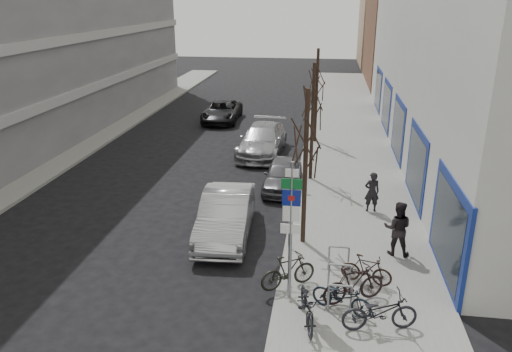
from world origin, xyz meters
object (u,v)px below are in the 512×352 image
(bike_far_curb, at_px, (380,309))
(pedestrian_near, at_px, (372,192))
(parked_car_back, at_px, (262,140))
(meter_back, at_px, (305,139))
(bike_near_right, at_px, (354,284))
(tree_near, at_px, (307,131))
(bike_mid_curb, at_px, (342,294))
(parked_car_front, at_px, (226,215))
(lane_car, at_px, (222,111))
(pedestrian_far, at_px, (397,228))
(highway_sign_pole, at_px, (291,223))
(tree_far, at_px, (317,74))
(bike_mid_inner, at_px, (288,271))
(meter_mid, at_px, (299,173))
(tree_mid, at_px, (313,95))
(meter_front, at_px, (289,227))
(bike_far_inner, at_px, (367,269))
(bike_rack, at_px, (339,274))
(parked_car_mid, at_px, (283,175))
(bike_near_left, at_px, (308,302))

(bike_far_curb, xyz_separation_m, pedestrian_near, (0.34, 7.64, 0.21))
(bike_far_curb, height_order, pedestrian_near, pedestrian_near)
(parked_car_back, bearing_deg, meter_back, 3.21)
(bike_near_right, xyz_separation_m, parked_car_back, (-4.38, 13.94, 0.08))
(tree_near, distance_m, bike_mid_curb, 5.40)
(tree_near, height_order, parked_car_front, tree_near)
(lane_car, bearing_deg, pedestrian_far, -63.63)
(bike_far_curb, bearing_deg, highway_sign_pole, 52.07)
(tree_far, bearing_deg, tree_near, -90.00)
(highway_sign_pole, xyz_separation_m, bike_mid_inner, (-0.07, 0.52, -1.77))
(meter_mid, relative_size, bike_near_right, 0.67)
(tree_far, bearing_deg, parked_car_front, -102.49)
(tree_mid, relative_size, lane_car, 1.09)
(meter_back, height_order, bike_far_curb, meter_back)
(meter_mid, relative_size, meter_back, 1.00)
(parked_car_back, distance_m, lane_car, 8.20)
(meter_front, bearing_deg, bike_far_inner, -38.58)
(bike_rack, height_order, parked_car_mid, parked_car_mid)
(lane_car, bearing_deg, meter_front, -73.01)
(meter_back, height_order, bike_mid_curb, meter_back)
(bike_rack, bearing_deg, tree_near, 112.48)
(bike_mid_curb, xyz_separation_m, bike_mid_inner, (-1.53, 0.98, 0.02))
(bike_near_right, xyz_separation_m, pedestrian_far, (1.50, 3.01, 0.37))
(meter_front, distance_m, pedestrian_near, 4.60)
(tree_mid, height_order, bike_near_left, tree_mid)
(bike_rack, xyz_separation_m, pedestrian_far, (1.89, 2.43, 0.43))
(meter_front, height_order, bike_mid_curb, meter_front)
(tree_far, bearing_deg, bike_far_inner, -82.62)
(tree_far, xyz_separation_m, parked_car_mid, (-1.20, -7.66, -3.44))
(meter_front, height_order, meter_mid, same)
(tree_far, xyz_separation_m, bike_mid_inner, (-0.27, -15.99, -3.41))
(parked_car_front, bearing_deg, bike_near_right, -44.93)
(meter_back, height_order, bike_far_inner, meter_back)
(bike_near_right, bearing_deg, tree_far, -20.48)
(meter_back, bearing_deg, pedestrian_far, -72.13)
(tree_mid, bearing_deg, highway_sign_pole, -91.14)
(pedestrian_near, bearing_deg, highway_sign_pole, 58.69)
(highway_sign_pole, xyz_separation_m, parked_car_back, (-2.60, 13.97, -1.66))
(bike_near_right, bearing_deg, tree_mid, -16.95)
(bike_rack, relative_size, tree_far, 0.41)
(meter_back, relative_size, bike_near_right, 0.67)
(highway_sign_pole, relative_size, bike_far_inner, 2.74)
(highway_sign_pole, xyz_separation_m, bike_rack, (1.40, 0.61, -1.80))
(tree_far, height_order, bike_near_left, tree_far)
(bike_far_curb, bearing_deg, pedestrian_far, -24.95)
(bike_mid_inner, height_order, bike_far_inner, bike_mid_inner)
(bike_near_right, xyz_separation_m, parked_car_front, (-4.38, 3.84, 0.09))
(bike_mid_curb, height_order, pedestrian_near, pedestrian_near)
(highway_sign_pole, bearing_deg, pedestrian_far, 42.77)
(bike_rack, height_order, bike_far_inner, bike_far_inner)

